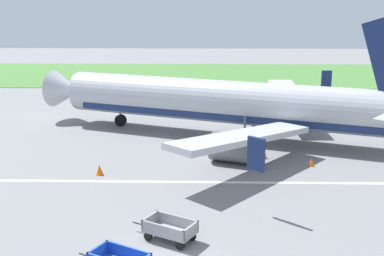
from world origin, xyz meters
The scene contains 7 objects.
grass_strip centered at (0.00, 61.97, 0.03)m, with size 220.00×28.00×0.06m, color #477A38.
apron_stripe centered at (0.00, 11.21, 0.01)m, with size 120.00×0.36×0.01m, color silver.
airplane centered at (4.48, 22.42, 3.05)m, with size 36.33×29.60×11.34m.
baggage_cart_third_in_row centered at (-0.01, 2.93, 0.60)m, with size 3.46×2.44×1.07m.
traffic_cone_near_plane centered at (9.53, 14.75, 0.29)m, with size 0.44×0.44×0.58m, color orange.
traffic_cone_mid_apron centered at (-5.50, 12.53, 0.36)m, with size 0.55×0.55×0.72m, color orange.
traffic_cone_by_carts centered at (6.28, 16.54, 0.34)m, with size 0.51×0.51×0.67m, color orange.
Camera 1 is at (1.61, -19.62, 11.53)m, focal length 46.26 mm.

